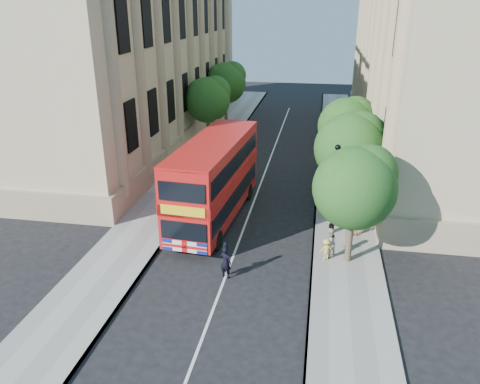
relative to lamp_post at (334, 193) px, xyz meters
The scene contains 17 objects.
ground 8.20m from the lamp_post, 129.81° to the right, with size 120.00×120.00×0.00m, color black.
pavement_right 4.75m from the lamp_post, 79.38° to the left, with size 3.50×80.00×0.12m, color gray.
pavement_left 11.73m from the lamp_post, 159.59° to the left, with size 3.50×80.00×0.12m, color gray.
building_right 21.06m from the lamp_post, 63.95° to the left, with size 12.00×38.00×18.00m, color tan.
building_left 26.82m from the lamp_post, 136.25° to the left, with size 12.00×38.00×18.00m, color tan.
tree_right_near 3.54m from the lamp_post, 74.15° to the right, with size 4.00×4.00×6.08m.
tree_right_mid 3.70m from the lamp_post, 74.48° to the left, with size 4.20×4.20×6.37m.
tree_right_far 9.25m from the lamp_post, 84.67° to the left, with size 4.00×4.00×6.15m.
tree_left_far 19.52m from the lamp_post, 124.35° to the left, with size 4.00×4.00×6.30m.
tree_left_back 26.51m from the lamp_post, 114.51° to the left, with size 4.20×4.20×6.65m.
lamp_post is the anchor object (origin of this frame).
double_decker_bus 6.99m from the lamp_post, behind, with size 3.52×10.59×4.81m.
box_van 8.93m from the lamp_post, 139.98° to the left, with size 2.32×5.46×3.09m.
police_constable 7.55m from the lamp_post, 132.56° to the right, with size 0.59×0.39×1.62m, color black.
woman_pedestrian 3.21m from the lamp_post, 93.14° to the right, with size 0.77×0.60×1.58m, color beige.
child_a 2.27m from the lamp_post, ahead, with size 0.63×0.26×1.08m, color orange.
child_b 3.60m from the lamp_post, 95.38° to the right, with size 0.73×0.42×1.13m, color #DFC14C.
Camera 1 is at (4.03, -18.23, 12.18)m, focal length 35.00 mm.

